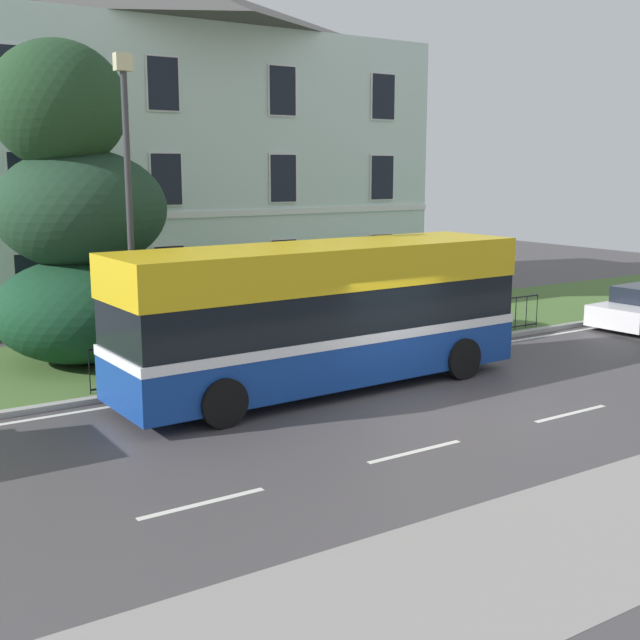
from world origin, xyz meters
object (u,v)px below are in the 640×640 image
object	(u,v)px
street_lamp_post	(129,200)
evergreen_tree	(76,223)
single_decker_bus	(324,314)
litter_bin	(407,322)
georgian_townhouse	(171,139)

from	to	relation	value
street_lamp_post	evergreen_tree	bearing A→B (deg)	97.98
single_decker_bus	litter_bin	bearing A→B (deg)	27.54
georgian_townhouse	litter_bin	xyz separation A→B (m)	(2.17, -10.94, -5.20)
single_decker_bus	litter_bin	size ratio (longest dim) A/B	9.06
evergreen_tree	single_decker_bus	xyz separation A→B (m)	(3.79, -5.13, -1.81)
evergreen_tree	single_decker_bus	distance (m)	6.63
georgian_townhouse	litter_bin	bearing A→B (deg)	-78.76
single_decker_bus	litter_bin	distance (m)	5.08
evergreen_tree	single_decker_bus	bearing A→B (deg)	-53.54
georgian_townhouse	litter_bin	distance (m)	12.31
litter_bin	georgian_townhouse	bearing A→B (deg)	101.24
street_lamp_post	litter_bin	bearing A→B (deg)	-0.02
single_decker_bus	street_lamp_post	bearing A→B (deg)	142.65
georgian_townhouse	single_decker_bus	bearing A→B (deg)	-99.16
evergreen_tree	single_decker_bus	size ratio (longest dim) A/B	0.80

